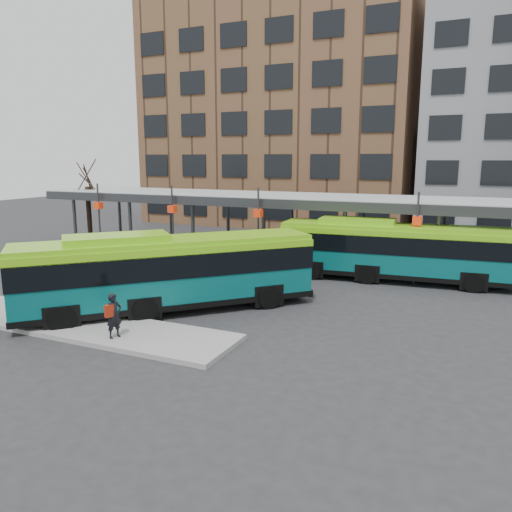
{
  "coord_description": "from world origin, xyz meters",
  "views": [
    {
      "loc": [
        8.86,
        -17.12,
        6.47
      ],
      "look_at": [
        -0.88,
        4.63,
        1.8
      ],
      "focal_mm": 35.0,
      "sensor_mm": 36.0,
      "label": 1
    }
  ],
  "objects": [
    {
      "name": "boarding_island",
      "position": [
        -5.5,
        -3.0,
        0.09
      ],
      "size": [
        14.0,
        3.0,
        0.18
      ],
      "primitive_type": "cube",
      "color": "gray",
      "rests_on": "ground"
    },
    {
      "name": "pedestrian",
      "position": [
        -2.67,
        -3.72,
        1.0
      ],
      "size": [
        0.56,
        0.69,
        1.62
      ],
      "rotation": [
        0.0,
        0.0,
        1.23
      ],
      "color": "black",
      "rests_on": "boarding_island"
    },
    {
      "name": "bus_rear",
      "position": [
        4.84,
        9.76,
        1.71
      ],
      "size": [
        12.1,
        3.43,
        3.29
      ],
      "rotation": [
        0.0,
        0.0,
        0.08
      ],
      "color": "#085758",
      "rests_on": "ground"
    },
    {
      "name": "building_brick",
      "position": [
        -10.0,
        32.0,
        11.0
      ],
      "size": [
        26.0,
        14.0,
        22.0
      ],
      "primitive_type": "cube",
      "color": "brown",
      "rests_on": "ground"
    },
    {
      "name": "bus_front",
      "position": [
        -3.05,
        0.22,
        1.79
      ],
      "size": [
        10.62,
        10.73,
        3.43
      ],
      "rotation": [
        0.0,
        0.0,
        0.79
      ],
      "color": "#085758",
      "rests_on": "ground"
    },
    {
      "name": "tree",
      "position": [
        -18.0,
        12.0,
        2.43
      ],
      "size": [
        1.64,
        1.64,
        5.6
      ],
      "color": "black",
      "rests_on": "ground"
    },
    {
      "name": "canopy",
      "position": [
        -0.06,
        12.87,
        3.91
      ],
      "size": [
        40.0,
        6.53,
        4.8
      ],
      "color": "#999B9E",
      "rests_on": "ground"
    },
    {
      "name": "ground",
      "position": [
        0.0,
        0.0,
        0.0
      ],
      "size": [
        120.0,
        120.0,
        0.0
      ],
      "primitive_type": "plane",
      "color": "#28282B",
      "rests_on": "ground"
    }
  ]
}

